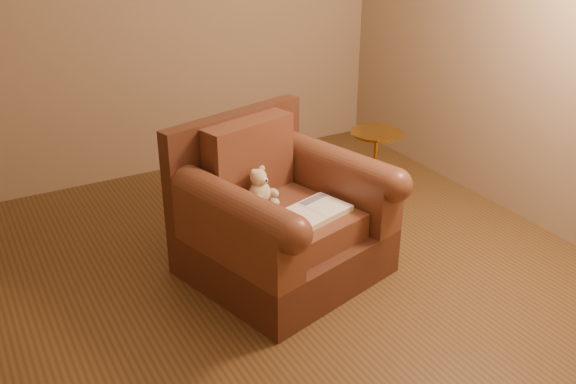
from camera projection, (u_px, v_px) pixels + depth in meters
floor at (270, 287)px, 3.79m from camera, size 4.00×4.00×0.00m
armchair at (279, 218)px, 3.83m from camera, size 1.24×1.20×0.92m
teddy_bear at (261, 190)px, 3.77m from camera, size 0.17×0.20×0.23m
guidebook at (312, 213)px, 3.67m from camera, size 0.49×0.37×0.04m
side_table at (375, 163)px, 4.77m from camera, size 0.38×0.38×0.53m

